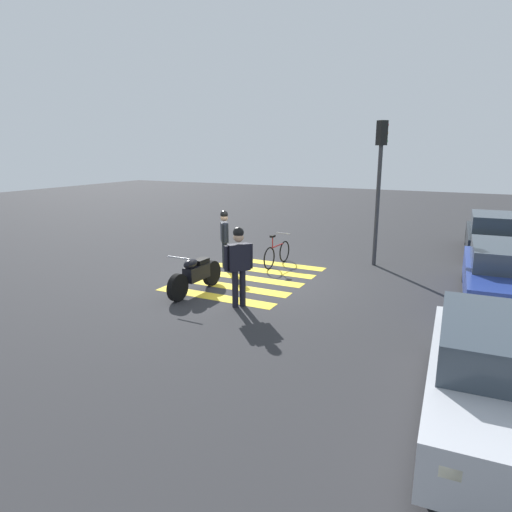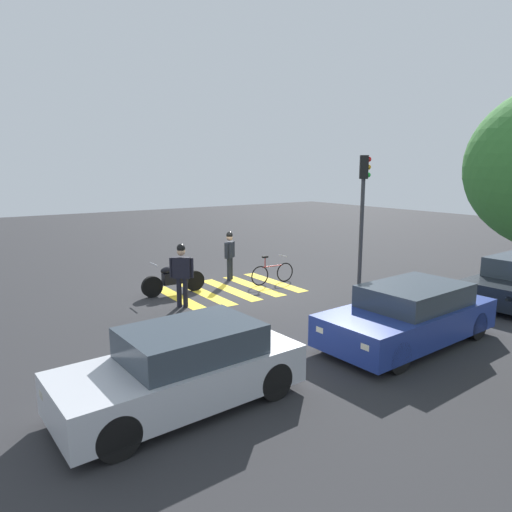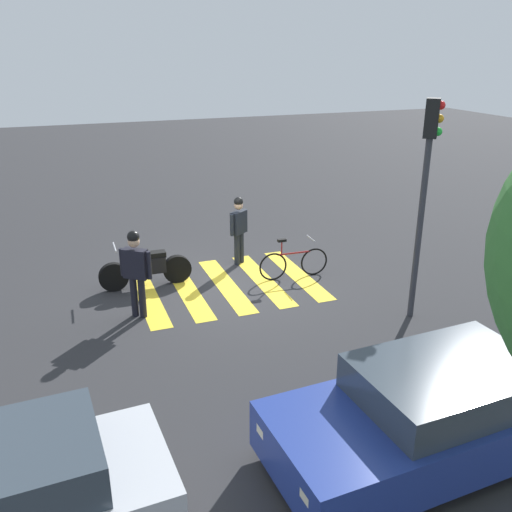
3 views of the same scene
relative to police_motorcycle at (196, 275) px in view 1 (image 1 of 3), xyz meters
The scene contains 10 objects.
ground_plane 1.86m from the police_motorcycle, 161.48° to the left, with size 60.00×60.00×0.00m, color #2B2B2D.
police_motorcycle is the anchor object (origin of this frame).
leaning_bicycle 3.42m from the police_motorcycle, 168.02° to the left, with size 1.72×0.46×1.00m.
officer_on_foot 1.62m from the police_motorcycle, 74.27° to the left, with size 0.56×0.46×1.83m.
officer_by_motorcycle 2.56m from the police_motorcycle, 166.02° to the right, with size 0.55×0.44×1.73m.
crosswalk_stripes 1.86m from the police_motorcycle, 161.48° to the left, with size 4.05×3.20×0.01m.
car_black_suv 10.49m from the police_motorcycle, 140.26° to the left, with size 4.21×2.03×1.35m.
car_blue_hatchback 7.35m from the police_motorcycle, 110.74° to the left, with size 4.48×2.07×1.33m.
car_silver_sedan 7.17m from the police_motorcycle, 66.60° to the left, with size 4.14×1.88×1.35m.
traffic_light_pole 6.33m from the police_motorcycle, 144.92° to the left, with size 0.35×0.34×4.29m.
Camera 1 is at (10.58, 5.57, 3.49)m, focal length 31.50 mm.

